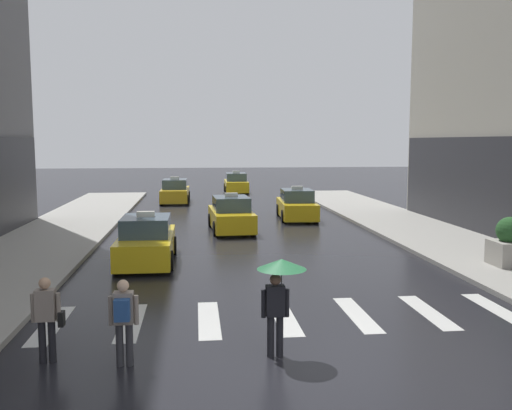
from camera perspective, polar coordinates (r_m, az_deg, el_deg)
name	(u,v)px	position (r m, az deg, el deg)	size (l,w,h in m)	color
ground_plane	(310,367)	(10.74, 5.57, -16.37)	(160.00, 160.00, 0.00)	black
crosswalk_markings	(284,317)	(13.50, 2.91, -11.46)	(11.30, 2.80, 0.01)	silver
taxi_lead	(147,242)	(19.52, -11.25, -3.76)	(1.94, 4.55, 1.80)	yellow
taxi_second	(231,215)	(26.01, -2.60, -1.08)	(2.11, 4.62, 1.80)	yellow
taxi_third	(297,206)	(30.00, 4.23, -0.08)	(2.11, 4.62, 1.80)	yellow
taxi_fourth	(175,192)	(38.41, -8.36, 1.32)	(2.00, 4.57, 1.80)	gold
taxi_fifth	(236,184)	(45.65, -2.07, 2.21)	(1.97, 4.56, 1.80)	yellow
pedestrian_with_umbrella	(279,281)	(10.73, 2.43, -7.82)	(0.96, 0.96, 1.94)	black
pedestrian_with_backpack	(124,316)	(10.68, -13.53, -11.10)	(0.55, 0.43, 1.65)	#333338
pedestrian_with_handbag	(47,314)	(11.32, -20.81, -10.54)	(0.60, 0.24, 1.65)	black
planter_near_corner	(510,243)	(19.88, 24.74, -3.63)	(1.10, 1.10, 1.60)	#A8A399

